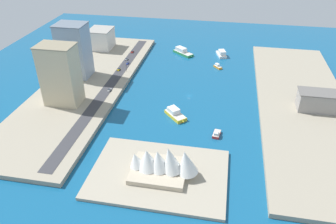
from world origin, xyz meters
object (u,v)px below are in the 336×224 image
(hotel_broad_white, at_px, (101,39))
(opera_landmark, at_px, (163,163))
(ferry_green_doubledeck, at_px, (182,52))
(sedan_silver, at_px, (127,59))
(tugboat_red, at_px, (217,134))
(hatchback_blue, at_px, (128,63))
(van_white, at_px, (109,90))
(office_block_beige, at_px, (60,75))
(tower_tall_glass, at_px, (74,51))
(carpark_squat_concrete, at_px, (324,101))
(traffic_light_waterfront, at_px, (126,67))
(water_taxi_orange, at_px, (218,66))
(ferry_yellow_fast, at_px, (175,114))
(pickup_red, at_px, (132,52))
(taxi_yellow_cab, at_px, (119,69))
(ferry_white_commuter, at_px, (222,54))

(hotel_broad_white, distance_m, opera_landmark, 212.13)
(ferry_green_doubledeck, relative_size, opera_landmark, 0.57)
(sedan_silver, bearing_deg, ferry_green_doubledeck, -145.85)
(tugboat_red, relative_size, hatchback_blue, 2.28)
(ferry_green_doubledeck, height_order, van_white, ferry_green_doubledeck)
(office_block_beige, distance_m, tower_tall_glass, 49.47)
(office_block_beige, bearing_deg, carpark_squat_concrete, -172.83)
(sedan_silver, height_order, opera_landmark, opera_landmark)
(ferry_green_doubledeck, relative_size, tugboat_red, 2.11)
(hatchback_blue, distance_m, traffic_light_waterfront, 18.31)
(tugboat_red, height_order, office_block_beige, office_block_beige)
(ferry_green_doubledeck, xyz_separation_m, van_white, (47.05, 101.76, 1.79))
(water_taxi_orange, xyz_separation_m, tower_tall_glass, (125.92, 47.63, 25.74))
(ferry_yellow_fast, distance_m, carpark_squat_concrete, 112.47)
(ferry_yellow_fast, distance_m, hotel_broad_white, 156.90)
(opera_landmark, bearing_deg, pickup_red, -68.65)
(taxi_yellow_cab, bearing_deg, office_block_beige, 70.70)
(pickup_red, distance_m, taxi_yellow_cab, 46.27)
(hatchback_blue, bearing_deg, van_white, 91.27)
(tower_tall_glass, xyz_separation_m, taxi_yellow_cab, (-33.72, -17.22, -22.97))
(water_taxi_orange, relative_size, sedan_silver, 2.29)
(tower_tall_glass, xyz_separation_m, sedan_silver, (-34.07, -42.40, -23.01))
(hotel_broad_white, xyz_separation_m, van_white, (-41.66, 94.86, -9.59))
(water_taxi_orange, distance_m, opera_landmark, 162.67)
(tower_tall_glass, relative_size, pickup_red, 9.46)
(ferry_green_doubledeck, bearing_deg, hatchback_blue, 42.58)
(water_taxi_orange, bearing_deg, hotel_broad_white, -10.20)
(pickup_red, bearing_deg, ferry_green_doubledeck, -164.81)
(opera_landmark, bearing_deg, carpark_squat_concrete, -139.65)
(ferry_yellow_fast, distance_m, opera_landmark, 65.70)
(sedan_silver, distance_m, hatchback_blue, 9.84)
(pickup_red, bearing_deg, water_taxi_orange, 170.23)
(ferry_green_doubledeck, bearing_deg, tugboat_red, 107.50)
(ferry_green_doubledeck, height_order, hatchback_blue, ferry_green_doubledeck)
(sedan_silver, bearing_deg, ferry_yellow_fast, 125.76)
(ferry_yellow_fast, bearing_deg, taxi_yellow_cab, -44.90)
(office_block_beige, relative_size, pickup_red, 9.36)
(ferry_white_commuter, bearing_deg, water_taxi_orange, 86.24)
(ferry_white_commuter, relative_size, tower_tall_glass, 0.43)
(ferry_yellow_fast, height_order, van_white, ferry_yellow_fast)
(ferry_white_commuter, xyz_separation_m, hotel_broad_white, (130.68, 8.87, 11.31))
(ferry_white_commuter, relative_size, pickup_red, 4.10)
(tugboat_red, distance_m, hotel_broad_white, 192.78)
(hotel_broad_white, bearing_deg, ferry_yellow_fast, 130.61)
(carpark_squat_concrete, bearing_deg, pickup_red, -26.44)
(ferry_white_commuter, bearing_deg, van_white, 49.36)
(office_block_beige, relative_size, carpark_squat_concrete, 1.21)
(van_white, bearing_deg, hatchback_blue, -88.73)
(hatchback_blue, xyz_separation_m, opera_landmark, (-65.18, 146.45, 5.64))
(office_block_beige, relative_size, hatchback_blue, 9.48)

